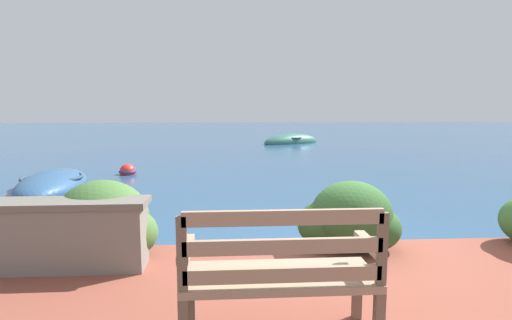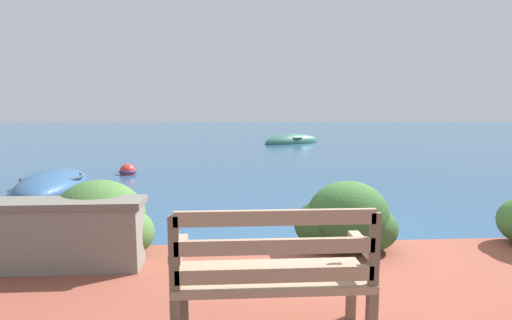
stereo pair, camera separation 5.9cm
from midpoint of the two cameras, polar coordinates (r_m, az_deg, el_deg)
ground_plane at (r=4.77m, az=9.73°, el=-13.89°), size 80.00×80.00×0.00m
park_bench at (r=2.63m, az=2.78°, el=-15.64°), size 1.26×0.48×0.93m
stone_wall at (r=4.22m, az=-26.46°, el=-9.52°), size 1.62×0.39×0.66m
hedge_clump_far_left at (r=4.40m, az=-21.59°, el=-8.46°), size 1.16×0.84×0.79m
hedge_clump_left at (r=4.42m, az=12.85°, el=-8.33°), size 1.09×0.78×0.74m
rowboat_nearest at (r=9.71m, az=-27.20°, el=-3.20°), size 1.50×2.83×0.63m
rowboat_mid at (r=19.14m, az=4.94°, el=2.61°), size 3.18×2.45×0.80m
mooring_buoy at (r=10.85m, az=-18.02°, el=-1.58°), size 0.45×0.45×0.41m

